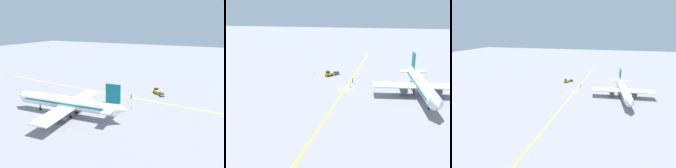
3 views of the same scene
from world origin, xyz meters
The scene contains 9 objects.
ground_plane centered at (0.00, 0.00, 0.00)m, with size 400.00×400.00×0.00m, color gray.
apron_yellow_centreline centered at (0.00, 0.00, 0.00)m, with size 0.40×120.00×0.01m, color yellow.
airplane_at_gate centered at (-23.03, 2.68, 3.71)m, with size 28.31×35.54×10.60m.
baggage_tug_white centered at (7.98, -14.64, 0.90)m, with size 3.20×3.16×2.11m.
baggage_cart_trailing centered at (5.60, -16.92, 0.76)m, with size 2.85×2.81×1.24m.
ground_crew_worker centered at (-1.66, -8.13, 0.91)m, with size 0.30×0.57×1.68m.
traffic_cone_near_nose centered at (13.99, -16.15, 0.28)m, with size 0.32×0.32×0.55m, color orange.
traffic_cone_mid_apron centered at (-10.34, -11.59, 0.28)m, with size 0.32×0.32×0.55m, color orange.
traffic_cone_by_wingtip centered at (-1.61, -2.31, 0.28)m, with size 0.32×0.32×0.55m, color orange.
Camera 1 is at (-69.71, -33.76, 25.30)m, focal length 35.00 mm.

